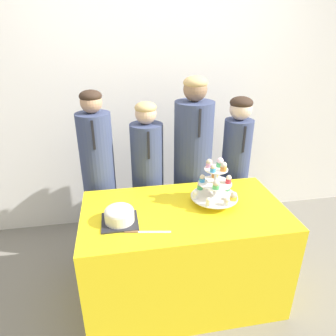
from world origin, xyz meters
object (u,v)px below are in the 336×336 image
cake_knife (140,232)px  student_2 (192,175)px  student_1 (148,186)px  student_3 (234,176)px  round_cake (119,214)px  cupcake_stand (216,184)px  student_0 (100,185)px

cake_knife → student_2: (0.53, 0.78, -0.03)m
cake_knife → student_1: student_1 is taller
student_1 → student_3: size_ratio=0.99×
round_cake → cupcake_stand: 0.68m
cake_knife → cupcake_stand: size_ratio=0.85×
cake_knife → cupcake_stand: 0.62m
student_2 → student_1: bearing=-180.0°
round_cake → student_2: size_ratio=0.15×
cupcake_stand → student_0: bearing=147.3°
round_cake → cupcake_stand: bearing=10.8°
round_cake → cake_knife: (0.11, -0.13, -0.06)m
cake_knife → student_0: size_ratio=0.19×
cupcake_stand → student_3: (0.36, 0.52, -0.22)m
cupcake_stand → student_1: (-0.41, 0.52, -0.25)m
round_cake → cake_knife: bearing=-48.3°
cupcake_stand → student_2: student_2 is taller
cake_knife → student_0: bearing=118.6°
cupcake_stand → student_2: size_ratio=0.21×
student_2 → student_3: 0.39m
student_0 → student_1: bearing=-0.0°
student_2 → student_3: (0.39, -0.00, -0.05)m
cupcake_stand → cake_knife: bearing=-155.2°
cupcake_stand → student_1: bearing=128.4°
student_0 → student_1: size_ratio=1.07×
cake_knife → cupcake_stand: (0.55, 0.26, 0.14)m
student_1 → cake_knife: bearing=-100.2°
round_cake → student_3: bearing=32.3°
student_1 → student_3: student_3 is taller
student_0 → cupcake_stand: bearing=-32.7°
round_cake → cupcake_stand: size_ratio=0.69×
cake_knife → student_1: size_ratio=0.20×
round_cake → student_0: (-0.15, 0.65, -0.11)m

